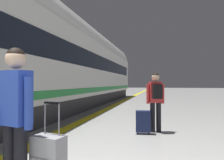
{
  "coord_description": "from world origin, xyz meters",
  "views": [
    {
      "loc": [
        1.89,
        -0.61,
        1.35
      ],
      "look_at": [
        0.21,
        6.57,
        1.46
      ],
      "focal_mm": 33.2,
      "sensor_mm": 36.0,
      "label": 1
    }
  ],
  "objects": [
    {
      "name": "suitcase_near",
      "position": [
        1.43,
        4.93,
        0.33
      ],
      "size": [
        0.41,
        0.28,
        0.61
      ],
      "color": "#19234C",
      "rests_on": "ground"
    },
    {
      "name": "passenger_near",
      "position": [
        1.76,
        5.23,
        0.97
      ],
      "size": [
        0.48,
        0.39,
        1.63
      ],
      "color": "black",
      "rests_on": "ground"
    },
    {
      "name": "safety_line_strip",
      "position": [
        -0.83,
        10.0,
        0.0
      ],
      "size": [
        0.36,
        80.0,
        0.01
      ],
      "primitive_type": "cube",
      "color": "yellow",
      "rests_on": "ground"
    },
    {
      "name": "traveller_foreground",
      "position": [
        0.24,
        1.46,
        1.02
      ],
      "size": [
        0.58,
        0.33,
        1.76
      ],
      "color": "black",
      "rests_on": "ground"
    },
    {
      "name": "tactile_edge_band",
      "position": [
        -1.15,
        10.0,
        0.0
      ],
      "size": [
        0.59,
        80.0,
        0.01
      ],
      "primitive_type": "cube",
      "color": "slate",
      "rests_on": "ground"
    },
    {
      "name": "high_speed_train",
      "position": [
        -2.91,
        6.92,
        2.5
      ],
      "size": [
        2.94,
        29.86,
        4.97
      ],
      "color": "#38383D",
      "rests_on": "ground"
    }
  ]
}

